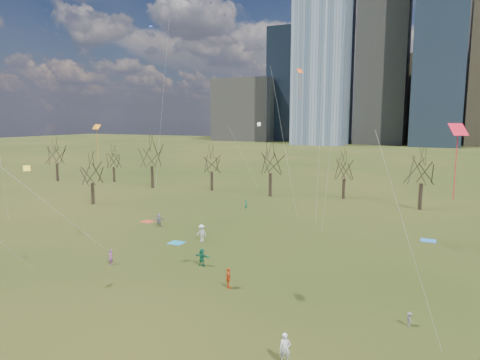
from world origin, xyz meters
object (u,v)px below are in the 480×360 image
at_px(blanket_crimson, 147,222).
at_px(person_1, 285,349).
at_px(person_4, 228,278).
at_px(blanket_navy, 428,240).
at_px(blanket_teal, 177,243).

distance_m(blanket_crimson, person_1, 35.80).
relative_size(blanket_crimson, person_4, 0.96).
relative_size(blanket_navy, person_1, 0.91).
bearing_deg(person_1, blanket_teal, 111.05).
bearing_deg(blanket_navy, person_4, -124.11).
bearing_deg(person_4, blanket_navy, -71.58).
xyz_separation_m(blanket_navy, blanket_crimson, (-33.71, -5.74, 0.00)).
height_order(blanket_navy, person_1, person_1).
relative_size(blanket_teal, person_4, 0.96).
bearing_deg(blanket_teal, blanket_navy, 26.32).
height_order(blanket_teal, blanket_crimson, same).
relative_size(blanket_teal, blanket_crimson, 1.00).
distance_m(blanket_navy, blanket_crimson, 34.19).
distance_m(blanket_teal, blanket_crimson, 10.97).
bearing_deg(blanket_teal, person_1, -43.29).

